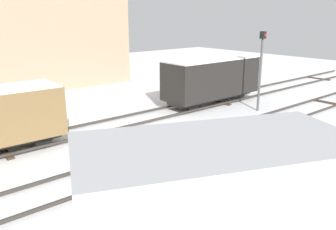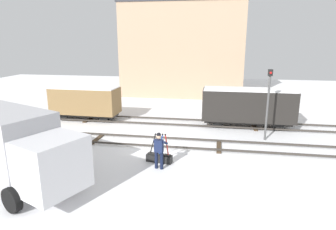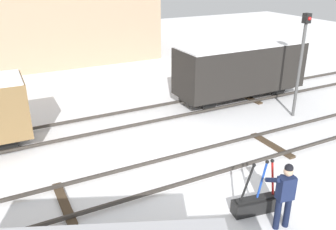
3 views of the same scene
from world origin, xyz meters
TOP-DOWN VIEW (x-y plane):
  - ground_plane at (0.00, 0.00)m, footprint 60.00×60.00m
  - track_main_line at (0.00, 0.00)m, footprint 44.00×1.94m
  - track_siding_near at (0.00, 4.27)m, footprint 44.00×1.94m
  - switch_lever_frame at (0.71, -2.49)m, footprint 1.28×0.56m
  - rail_worker at (0.85, -3.20)m, footprint 0.61×0.68m
  - signal_post at (6.17, 1.68)m, footprint 0.24×0.32m
  - freight_car_back_track at (5.36, 4.27)m, footprint 5.94×1.98m

SIDE VIEW (x-z plane):
  - ground_plane at x=0.00m, z-range 0.00..0.00m
  - track_main_line at x=0.00m, z-range 0.02..0.20m
  - track_siding_near at x=0.00m, z-range 0.02..0.20m
  - switch_lever_frame at x=0.71m, z-range -0.48..0.97m
  - rail_worker at x=0.85m, z-range 0.11..1.82m
  - freight_car_back_track at x=5.36m, z-range 0.18..2.74m
  - signal_post at x=6.17m, z-range 0.44..4.54m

